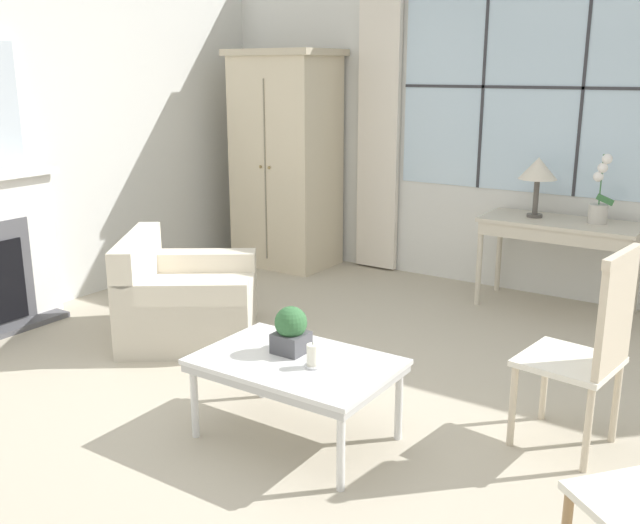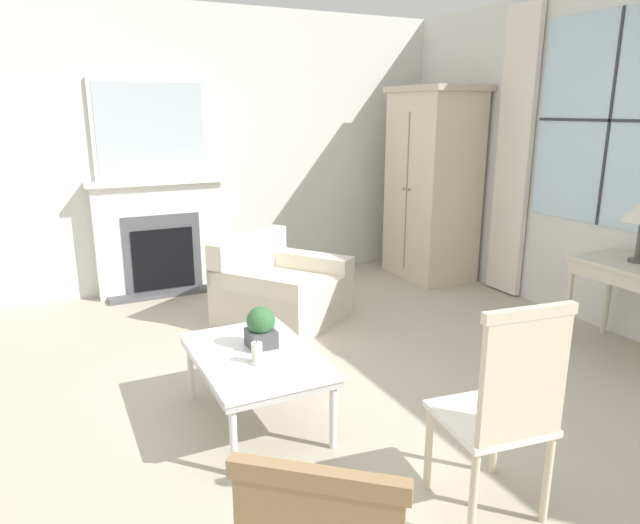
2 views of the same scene
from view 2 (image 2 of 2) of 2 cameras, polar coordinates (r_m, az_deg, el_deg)
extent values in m
plane|color=#B2A893|center=(3.52, -3.17, -15.77)|extent=(14.00, 14.00, 0.00)
cube|color=#2D2D33|center=(5.24, 27.00, 12.50)|extent=(0.02, 0.02, 1.70)
cube|color=silver|center=(5.87, 18.81, 10.10)|extent=(0.41, 0.06, 2.71)
cube|color=silver|center=(6.10, -9.38, 11.06)|extent=(0.06, 7.20, 2.80)
cube|color=#515156|center=(5.99, -15.19, -2.83)|extent=(0.34, 1.11, 0.04)
cube|color=white|center=(5.93, -15.69, 2.27)|extent=(0.18, 1.24, 1.10)
cube|color=white|center=(5.80, -16.03, 7.71)|extent=(0.24, 1.32, 0.04)
cube|color=black|center=(5.87, -15.38, 0.30)|extent=(0.02, 0.59, 0.61)
cube|color=#515156|center=(5.87, -15.43, 0.88)|extent=(0.01, 0.75, 0.77)
cube|color=white|center=(5.87, -16.56, 12.52)|extent=(0.04, 1.10, 0.97)
cube|color=silver|center=(5.85, -16.53, 12.51)|extent=(0.01, 1.02, 0.89)
cube|color=beige|center=(6.31, 11.15, 7.34)|extent=(0.89, 0.65, 1.98)
cube|color=#BCAE92|center=(6.26, 11.63, 16.60)|extent=(0.97, 0.71, 0.06)
cube|color=gray|center=(6.13, 8.65, 6.85)|extent=(0.01, 0.01, 1.66)
sphere|color=#997F4C|center=(6.16, 8.35, 7.28)|extent=(0.03, 0.03, 0.03)
sphere|color=#997F4C|center=(6.08, 8.88, 7.15)|extent=(0.03, 0.03, 0.03)
cylinder|color=beige|center=(4.87, 23.58, -3.68)|extent=(0.04, 0.04, 0.69)
cylinder|color=beige|center=(5.22, 26.89, -2.86)|extent=(0.04, 0.04, 0.69)
cylinder|color=#4C4742|center=(4.77, 29.12, 0.14)|extent=(0.12, 0.12, 0.02)
cylinder|color=#4C4742|center=(4.74, 29.35, 1.91)|extent=(0.04, 0.04, 0.28)
cube|color=beige|center=(5.01, -3.59, -3.75)|extent=(1.29, 1.32, 0.38)
cube|color=beige|center=(5.10, -7.10, 0.80)|extent=(0.70, 0.90, 0.35)
cube|color=beige|center=(5.31, -1.33, -1.84)|extent=(0.84, 0.67, 0.52)
cube|color=beige|center=(4.68, -6.19, -4.29)|extent=(0.84, 0.67, 0.52)
cube|color=white|center=(2.78, 16.57, -14.72)|extent=(0.49, 0.49, 0.03)
cube|color=beige|center=(2.51, 19.70, -11.04)|extent=(0.09, 0.41, 0.54)
cube|color=beige|center=(2.40, 20.31, -4.81)|extent=(0.09, 0.43, 0.05)
cylinder|color=beige|center=(2.94, 10.81, -17.82)|extent=(0.04, 0.04, 0.44)
cylinder|color=beige|center=(3.13, 17.14, -16.13)|extent=(0.04, 0.04, 0.44)
cylinder|color=beige|center=(2.68, 15.08, -21.75)|extent=(0.04, 0.04, 0.44)
cylinder|color=beige|center=(2.88, 21.77, -19.50)|extent=(0.04, 0.04, 0.44)
cube|color=#9E7A51|center=(1.39, -0.25, -20.84)|extent=(0.31, 0.36, 0.05)
cube|color=silver|center=(3.36, -6.51, -9.25)|extent=(0.99, 0.66, 0.03)
cube|color=beige|center=(3.38, -6.49, -9.75)|extent=(0.97, 0.65, 0.04)
cylinder|color=silver|center=(3.78, -12.80, -10.37)|extent=(0.04, 0.04, 0.41)
cylinder|color=silver|center=(3.02, -8.65, -17.11)|extent=(0.04, 0.04, 0.41)
cylinder|color=silver|center=(3.92, -4.73, -9.04)|extent=(0.04, 0.04, 0.41)
cylinder|color=silver|center=(3.20, 1.31, -14.93)|extent=(0.04, 0.04, 0.41)
cube|color=#4C4C51|center=(3.43, -5.90, -7.57)|extent=(0.16, 0.16, 0.11)
sphere|color=#336638|center=(3.39, -5.95, -5.87)|extent=(0.17, 0.17, 0.17)
cylinder|color=silver|center=(3.24, -6.31, -9.89)|extent=(0.09, 0.09, 0.01)
cylinder|color=white|center=(3.21, -6.34, -8.92)|extent=(0.06, 0.06, 0.11)
cylinder|color=black|center=(3.19, -6.37, -7.94)|extent=(0.00, 0.00, 0.01)
camera|label=1|loc=(1.97, -87.57, 2.17)|focal=40.00mm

